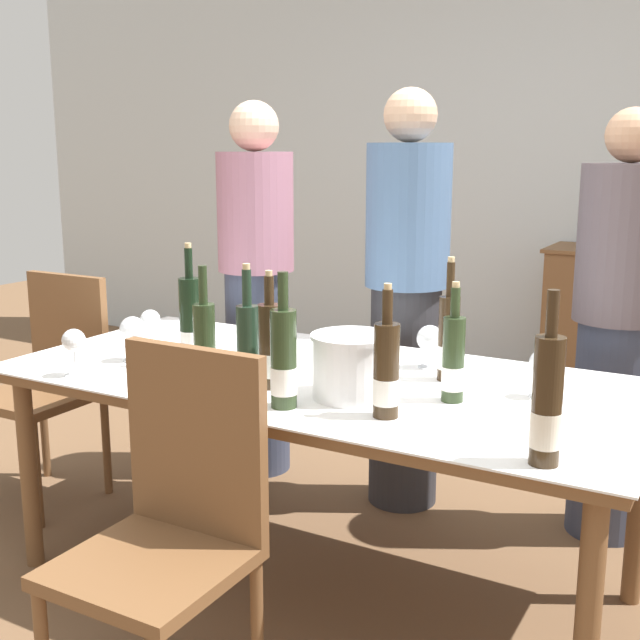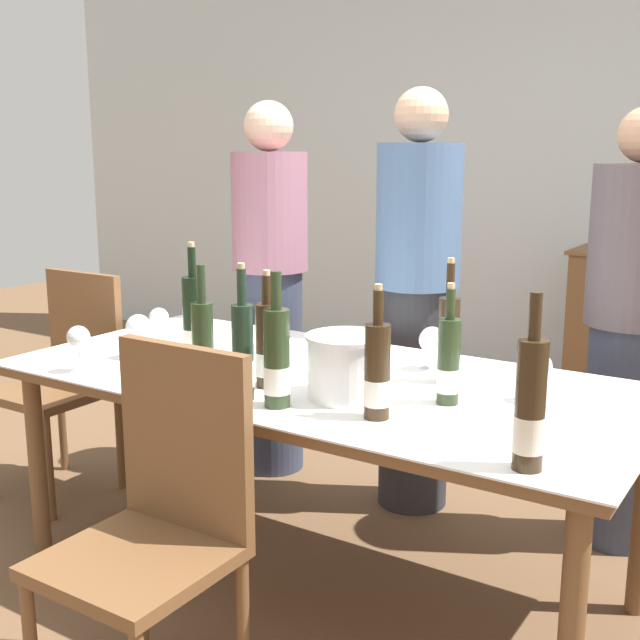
{
  "view_description": "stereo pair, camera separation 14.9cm",
  "coord_description": "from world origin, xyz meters",
  "px_view_note": "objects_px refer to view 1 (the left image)",
  "views": [
    {
      "loc": [
        1.21,
        -2.15,
        1.43
      ],
      "look_at": [
        0.0,
        0.0,
        0.9
      ],
      "focal_mm": 45.0,
      "sensor_mm": 36.0,
      "label": 1
    },
    {
      "loc": [
        1.34,
        -2.07,
        1.43
      ],
      "look_at": [
        0.0,
        0.0,
        0.9
      ],
      "focal_mm": 45.0,
      "sensor_mm": 36.0,
      "label": 2
    }
  ],
  "objects_px": {
    "chair_left_end": "(52,372)",
    "wine_bottle_1": "(284,361)",
    "wine_bottle_4": "(205,348)",
    "wine_bottle_6": "(453,361)",
    "wine_bottle_2": "(547,404)",
    "wine_bottle_0": "(248,355)",
    "person_guest_left": "(406,303)",
    "wine_glass_2": "(541,364)",
    "wine_glass_4": "(430,340)",
    "wine_bottle_7": "(386,372)",
    "wine_bottle_8": "(270,348)",
    "wine_glass_1": "(133,331)",
    "wine_glass_0": "(74,343)",
    "dining_table": "(320,393)",
    "wine_bottle_3": "(449,340)",
    "wine_bottle_5": "(191,325)",
    "wine_glass_3": "(150,321)",
    "person_host": "(257,291)",
    "chair_near_front": "(173,515)",
    "ice_bucket": "(352,364)",
    "person_guest_right": "(618,331)"
  },
  "relations": [
    {
      "from": "chair_left_end",
      "to": "wine_bottle_1",
      "type": "bearing_deg",
      "value": -16.75
    },
    {
      "from": "wine_bottle_4",
      "to": "wine_bottle_6",
      "type": "relative_size",
      "value": 1.08
    },
    {
      "from": "wine_bottle_2",
      "to": "wine_bottle_0",
      "type": "bearing_deg",
      "value": 175.82
    },
    {
      "from": "wine_bottle_1",
      "to": "person_guest_left",
      "type": "relative_size",
      "value": 0.23
    },
    {
      "from": "wine_glass_2",
      "to": "wine_glass_4",
      "type": "bearing_deg",
      "value": 160.18
    },
    {
      "from": "wine_bottle_1",
      "to": "wine_bottle_7",
      "type": "xyz_separation_m",
      "value": [
        0.28,
        0.06,
        -0.01
      ]
    },
    {
      "from": "wine_bottle_8",
      "to": "wine_glass_1",
      "type": "xyz_separation_m",
      "value": [
        -0.57,
        0.03,
        -0.02
      ]
    },
    {
      "from": "wine_bottle_0",
      "to": "wine_glass_0",
      "type": "relative_size",
      "value": 2.59
    },
    {
      "from": "dining_table",
      "to": "wine_glass_2",
      "type": "distance_m",
      "value": 0.7
    },
    {
      "from": "wine_glass_4",
      "to": "wine_bottle_3",
      "type": "bearing_deg",
      "value": -45.75
    },
    {
      "from": "person_guest_left",
      "to": "wine_bottle_0",
      "type": "bearing_deg",
      "value": -91.39
    },
    {
      "from": "wine_bottle_1",
      "to": "person_guest_left",
      "type": "distance_m",
      "value": 1.07
    },
    {
      "from": "wine_bottle_0",
      "to": "wine_bottle_5",
      "type": "distance_m",
      "value": 0.42
    },
    {
      "from": "wine_bottle_4",
      "to": "wine_glass_3",
      "type": "xyz_separation_m",
      "value": [
        -0.5,
        0.33,
        -0.03
      ]
    },
    {
      "from": "wine_glass_4",
      "to": "wine_bottle_5",
      "type": "bearing_deg",
      "value": -151.05
    },
    {
      "from": "wine_bottle_7",
      "to": "chair_left_end",
      "type": "xyz_separation_m",
      "value": [
        -1.68,
        0.36,
        -0.32
      ]
    },
    {
      "from": "wine_bottle_7",
      "to": "wine_glass_0",
      "type": "relative_size",
      "value": 2.38
    },
    {
      "from": "dining_table",
      "to": "person_host",
      "type": "xyz_separation_m",
      "value": [
        -0.73,
        0.73,
        0.16
      ]
    },
    {
      "from": "wine_bottle_6",
      "to": "chair_left_end",
      "type": "xyz_separation_m",
      "value": [
        -1.79,
        0.14,
        -0.31
      ]
    },
    {
      "from": "wine_bottle_0",
      "to": "wine_bottle_3",
      "type": "distance_m",
      "value": 0.64
    },
    {
      "from": "chair_near_front",
      "to": "person_guest_left",
      "type": "distance_m",
      "value": 1.47
    },
    {
      "from": "wine_bottle_1",
      "to": "wine_glass_2",
      "type": "height_order",
      "value": "wine_bottle_1"
    },
    {
      "from": "wine_bottle_2",
      "to": "person_guest_left",
      "type": "distance_m",
      "value": 1.4
    },
    {
      "from": "wine_bottle_0",
      "to": "wine_bottle_4",
      "type": "xyz_separation_m",
      "value": [
        -0.18,
        0.03,
        -0.01
      ]
    },
    {
      "from": "wine_bottle_3",
      "to": "wine_glass_2",
      "type": "bearing_deg",
      "value": -7.45
    },
    {
      "from": "person_guest_left",
      "to": "dining_table",
      "type": "bearing_deg",
      "value": -88.32
    },
    {
      "from": "wine_bottle_3",
      "to": "person_host",
      "type": "xyz_separation_m",
      "value": [
        -1.11,
        0.59,
        -0.03
      ]
    },
    {
      "from": "wine_glass_0",
      "to": "chair_near_front",
      "type": "relative_size",
      "value": 0.16
    },
    {
      "from": "wine_bottle_2",
      "to": "wine_bottle_3",
      "type": "distance_m",
      "value": 0.7
    },
    {
      "from": "wine_bottle_6",
      "to": "wine_bottle_4",
      "type": "bearing_deg",
      "value": -160.1
    },
    {
      "from": "person_guest_left",
      "to": "wine_glass_0",
      "type": "bearing_deg",
      "value": -120.04
    },
    {
      "from": "dining_table",
      "to": "person_guest_left",
      "type": "distance_m",
      "value": 0.76
    },
    {
      "from": "ice_bucket",
      "to": "wine_bottle_6",
      "type": "xyz_separation_m",
      "value": [
        0.27,
        0.11,
        0.02
      ]
    },
    {
      "from": "wine_bottle_7",
      "to": "wine_bottle_6",
      "type": "bearing_deg",
      "value": 63.9
    },
    {
      "from": "wine_bottle_1",
      "to": "chair_left_end",
      "type": "relative_size",
      "value": 0.41
    },
    {
      "from": "person_guest_right",
      "to": "wine_bottle_8",
      "type": "bearing_deg",
      "value": -128.35
    },
    {
      "from": "chair_near_front",
      "to": "chair_left_end",
      "type": "bearing_deg",
      "value": 148.5
    },
    {
      "from": "wine_glass_0",
      "to": "chair_near_front",
      "type": "height_order",
      "value": "chair_near_front"
    },
    {
      "from": "person_guest_left",
      "to": "wine_bottle_6",
      "type": "bearing_deg",
      "value": -58.35
    },
    {
      "from": "wine_glass_1",
      "to": "person_guest_right",
      "type": "height_order",
      "value": "person_guest_right"
    },
    {
      "from": "wine_bottle_1",
      "to": "chair_left_end",
      "type": "distance_m",
      "value": 1.49
    },
    {
      "from": "wine_bottle_4",
      "to": "wine_glass_4",
      "type": "distance_m",
      "value": 0.74
    },
    {
      "from": "ice_bucket",
      "to": "chair_left_end",
      "type": "distance_m",
      "value": 1.57
    },
    {
      "from": "wine_bottle_2",
      "to": "chair_left_end",
      "type": "relative_size",
      "value": 0.44
    },
    {
      "from": "ice_bucket",
      "to": "wine_glass_2",
      "type": "bearing_deg",
      "value": 29.23
    },
    {
      "from": "wine_glass_3",
      "to": "person_guest_right",
      "type": "relative_size",
      "value": 0.09
    },
    {
      "from": "chair_left_end",
      "to": "wine_glass_4",
      "type": "bearing_deg",
      "value": 5.92
    },
    {
      "from": "chair_left_end",
      "to": "person_guest_left",
      "type": "relative_size",
      "value": 0.56
    },
    {
      "from": "wine_bottle_7",
      "to": "chair_near_front",
      "type": "relative_size",
      "value": 0.39
    },
    {
      "from": "wine_bottle_0",
      "to": "wine_glass_0",
      "type": "distance_m",
      "value": 0.63
    }
  ]
}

